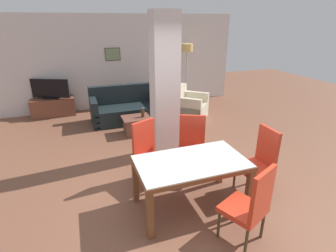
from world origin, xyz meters
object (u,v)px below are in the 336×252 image
(armchair, at_px, (188,107))
(dining_chair_far_right, at_px, (192,145))
(sofa, at_px, (126,109))
(bottle, at_px, (143,113))
(dining_chair_near_right, at_px, (251,204))
(coffee_table, at_px, (137,125))
(floor_lamp, at_px, (187,54))
(tv_screen, at_px, (50,89))
(dining_chair_far_left, at_px, (149,151))
(dining_chair_head_right, at_px, (260,159))
(dining_table, at_px, (191,171))
(tv_stand, at_px, (53,107))

(armchair, bearing_deg, dining_chair_far_right, 19.49)
(sofa, bearing_deg, bottle, 102.98)
(dining_chair_near_right, distance_m, bottle, 3.69)
(coffee_table, bearing_deg, sofa, 94.15)
(dining_chair_far_right, relative_size, floor_lamp, 0.56)
(coffee_table, height_order, floor_lamp, floor_lamp)
(tv_screen, bearing_deg, dining_chair_far_left, 135.38)
(coffee_table, distance_m, tv_screen, 2.81)
(armchair, distance_m, coffee_table, 1.72)
(bottle, height_order, tv_screen, tv_screen)
(dining_chair_far_right, bearing_deg, floor_lamp, -86.84)
(tv_screen, bearing_deg, dining_chair_head_right, 146.32)
(dining_table, relative_size, dining_chair_head_right, 1.44)
(bottle, xyz_separation_m, tv_screen, (-2.08, 2.00, 0.28))
(dining_table, bearing_deg, coffee_table, 92.21)
(dining_chair_far_left, height_order, armchair, dining_chair_far_left)
(dining_chair_near_right, relative_size, sofa, 0.58)
(coffee_table, height_order, bottle, bottle)
(dining_chair_head_right, height_order, floor_lamp, floor_lamp)
(coffee_table, height_order, tv_stand, tv_stand)
(coffee_table, xyz_separation_m, tv_stand, (-1.92, 1.98, 0.05))
(dining_chair_head_right, relative_size, dining_chair_far_left, 1.00)
(dining_chair_far_right, relative_size, armchair, 0.88)
(tv_screen, bearing_deg, dining_chair_far_right, 143.86)
(dining_chair_far_left, bearing_deg, dining_chair_near_right, 89.83)
(dining_chair_head_right, bearing_deg, dining_chair_near_right, 137.39)
(dining_chair_head_right, height_order, tv_screen, same)
(floor_lamp, bearing_deg, dining_chair_near_right, -105.89)
(dining_table, relative_size, dining_chair_far_right, 1.44)
(bottle, bearing_deg, dining_table, -90.94)
(tv_stand, bearing_deg, tv_screen, 0.00)
(sofa, relative_size, tv_stand, 1.56)
(floor_lamp, bearing_deg, dining_chair_head_right, -99.70)
(dining_chair_near_right, relative_size, armchair, 0.88)
(tv_screen, bearing_deg, dining_chair_near_right, 136.01)
(dining_chair_near_right, xyz_separation_m, bottle, (-0.33, 3.68, -0.07))
(armchair, xyz_separation_m, tv_stand, (-3.53, 1.37, -0.04))
(tv_screen, height_order, floor_lamp, floor_lamp)
(dining_chair_near_right, distance_m, armchair, 4.46)
(dining_chair_far_right, bearing_deg, bottle, -55.49)
(dining_table, xyz_separation_m, dining_chair_far_right, (0.38, 0.81, -0.03))
(armchair, relative_size, tv_stand, 1.04)
(dining_chair_far_right, height_order, dining_chair_far_left, same)
(armchair, xyz_separation_m, tv_screen, (-3.53, 1.37, 0.47))
(dining_chair_far_left, bearing_deg, dining_table, 90.00)
(dining_chair_near_right, bearing_deg, dining_table, 90.00)
(dining_chair_head_right, bearing_deg, tv_stand, 33.27)
(coffee_table, bearing_deg, dining_chair_far_left, -97.48)
(dining_chair_far_left, xyz_separation_m, sofa, (0.20, 2.99, -0.25))
(dining_chair_far_left, bearing_deg, floor_lamp, -145.77)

